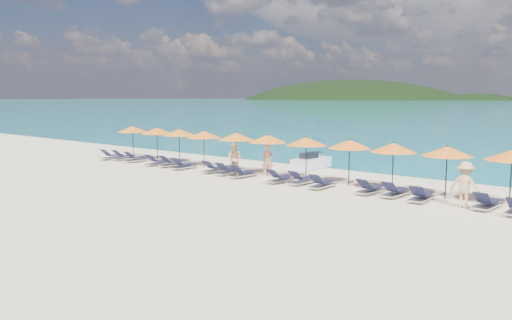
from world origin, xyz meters
The scene contains 34 objects.
ground centered at (0.00, 0.00, 0.00)m, with size 1400.00×1400.00×0.00m, color beige.
headland_main centered at (-300.00, 540.00, -38.00)m, with size 374.00×242.00×126.50m.
headland_small centered at (-150.00, 560.00, -35.00)m, with size 162.00×126.00×85.50m.
jetski centered at (-0.86, 9.13, 0.40)m, with size 1.20×2.78×0.97m.
beachgoer_a centered at (-1.07, 5.27, 0.85)m, with size 0.62×0.41×1.70m, color tan.
beachgoer_b centered at (-2.70, 4.40, 0.89)m, with size 0.86×0.50×1.78m, color tan.
beachgoer_c centered at (9.52, 4.11, 0.90)m, with size 1.17×0.54×1.81m, color tan.
umbrella_0 centered at (-13.35, 5.60, 2.02)m, with size 2.10×2.10×2.28m.
umbrella_1 centered at (-10.73, 5.60, 2.02)m, with size 2.10×2.10×2.28m.
umbrella_2 centered at (-8.51, 5.58, 2.02)m, with size 2.10×2.10×2.28m.
umbrella_3 centered at (-6.01, 5.33, 2.02)m, with size 2.10×2.10×2.28m.
umbrella_4 centered at (-3.55, 5.47, 2.02)m, with size 2.10×2.10×2.28m.
umbrella_5 centered at (-1.19, 5.38, 2.02)m, with size 2.10×2.10×2.28m.
umbrella_6 centered at (1.30, 5.43, 2.02)m, with size 2.10×2.10×2.28m.
umbrella_7 centered at (3.71, 5.51, 2.02)m, with size 2.10×2.10×2.28m.
umbrella_8 centered at (6.01, 5.33, 2.02)m, with size 2.10×2.10×2.28m.
umbrella_9 centered at (8.36, 5.36, 2.02)m, with size 2.10×2.10×2.28m.
umbrella_10 centered at (10.78, 5.56, 2.02)m, with size 2.10×2.10×2.28m.
lounger_0 centered at (-13.71, 4.10, 0.24)m, with size 0.74×1.74×0.66m.
lounger_1 centered at (-12.71, 4.37, 0.24)m, with size 0.63×1.70×0.66m.
lounger_2 centered at (-11.34, 4.33, 0.24)m, with size 0.65×1.71×0.66m.
lounger_3 centered at (-9.01, 4.18, 0.24)m, with size 0.69×1.72×0.66m.
lounger_4 centered at (-7.83, 4.36, 0.24)m, with size 0.70×1.73×0.66m.
lounger_5 centered at (-6.49, 4.10, 0.24)m, with size 0.70×1.73×0.66m.
lounger_6 centered at (-4.14, 4.34, 0.24)m, with size 0.65×1.71×0.66m.
lounger_7 centered at (-3.04, 4.25, 0.24)m, with size 0.74×1.74×0.66m.
lounger_8 centered at (-1.82, 4.13, 0.24)m, with size 0.72×1.73×0.66m.
lounger_9 centered at (0.68, 4.08, 0.24)m, with size 0.78×1.75×0.66m.
lounger_10 centered at (1.78, 4.35, 0.24)m, with size 0.70×1.73×0.66m.
lounger_11 centered at (3.09, 4.09, 0.24)m, with size 0.68×1.72×0.66m.
lounger_12 centered at (5.45, 4.33, 0.24)m, with size 0.75×1.74×0.66m.
lounger_13 centered at (6.58, 4.41, 0.24)m, with size 0.69×1.73×0.66m.
lounger_14 centered at (7.81, 4.21, 0.24)m, with size 0.70×1.73×0.66m.
lounger_15 centered at (10.26, 4.44, 0.24)m, with size 0.76×1.75×0.66m.
Camera 1 is at (15.43, -15.48, 4.27)m, focal length 35.00 mm.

